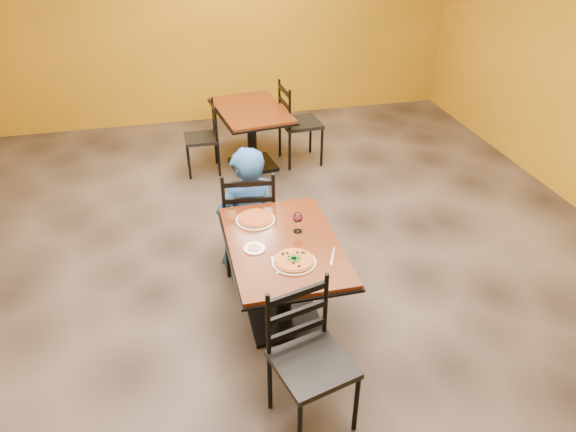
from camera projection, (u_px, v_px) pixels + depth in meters
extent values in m
cube|color=black|center=(271.00, 281.00, 4.71)|extent=(7.00, 8.00, 0.01)
cube|color=orange|center=(209.00, 14.00, 7.22)|extent=(7.00, 0.01, 3.00)
cube|color=#5A2A0E|center=(283.00, 245.00, 3.91)|extent=(0.80, 1.20, 0.03)
cube|color=black|center=(283.00, 247.00, 3.92)|extent=(0.83, 1.23, 0.02)
cylinder|color=black|center=(284.00, 283.00, 4.10)|extent=(0.12, 0.12, 0.66)
cube|color=black|center=(284.00, 317.00, 4.29)|extent=(0.55, 0.55, 0.04)
cube|color=#5A2A0E|center=(251.00, 110.00, 6.26)|extent=(0.89, 1.22, 0.03)
cube|color=black|center=(251.00, 112.00, 6.28)|extent=(0.93, 1.25, 0.02)
cylinder|color=black|center=(252.00, 138.00, 6.46)|extent=(0.11, 0.11, 0.66)
cube|color=black|center=(253.00, 164.00, 6.64)|extent=(0.58, 0.58, 0.04)
imported|color=#1C499D|center=(247.00, 208.00, 4.66)|extent=(0.67, 0.54, 1.16)
cylinder|color=white|center=(294.00, 262.00, 3.69)|extent=(0.31, 0.31, 0.01)
cylinder|color=maroon|center=(294.00, 260.00, 3.68)|extent=(0.28, 0.28, 0.02)
cylinder|color=white|center=(255.00, 220.00, 4.16)|extent=(0.31, 0.31, 0.01)
cylinder|color=#C07124|center=(255.00, 218.00, 4.15)|extent=(0.28, 0.28, 0.02)
cylinder|color=white|center=(254.00, 249.00, 3.83)|extent=(0.16, 0.16, 0.01)
cylinder|color=tan|center=(254.00, 248.00, 3.83)|extent=(0.09, 0.09, 0.01)
cube|color=silver|center=(275.00, 265.00, 3.67)|extent=(0.02, 0.19, 0.00)
cube|color=silver|center=(333.00, 256.00, 3.76)|extent=(0.10, 0.20, 0.00)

